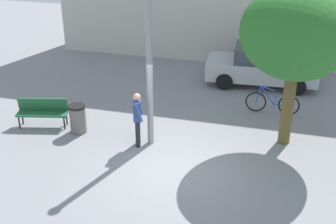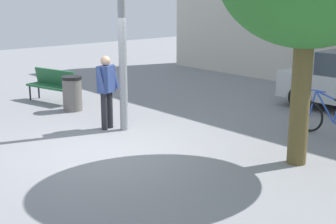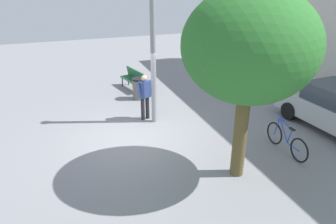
% 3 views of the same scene
% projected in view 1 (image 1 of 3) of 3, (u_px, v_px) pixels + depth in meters
% --- Properties ---
extents(ground_plane, '(36.00, 36.00, 0.00)m').
position_uv_depth(ground_plane, '(176.00, 167.00, 12.26)').
color(ground_plane, gray).
extents(lamppost, '(0.28, 0.28, 4.74)m').
position_uv_depth(lamppost, '(149.00, 62.00, 12.38)').
color(lamppost, gray).
rests_on(lamppost, ground_plane).
extents(person_by_lamppost, '(0.41, 0.63, 1.67)m').
position_uv_depth(person_by_lamppost, '(137.00, 116.00, 12.93)').
color(person_by_lamppost, '#232328').
rests_on(person_by_lamppost, ground_plane).
extents(park_bench, '(1.67, 0.83, 0.92)m').
position_uv_depth(park_bench, '(43.00, 110.00, 14.27)').
color(park_bench, '#236038').
rests_on(park_bench, ground_plane).
extents(plaza_tree, '(3.11, 3.11, 4.73)m').
position_uv_depth(plaza_tree, '(297.00, 32.00, 12.04)').
color(plaza_tree, brown).
rests_on(plaza_tree, ground_plane).
extents(bicycle_blue, '(1.81, 0.08, 0.97)m').
position_uv_depth(bicycle_blue, '(272.00, 103.00, 15.16)').
color(bicycle_blue, black).
rests_on(bicycle_blue, ground_plane).
extents(parked_car_silver, '(4.30, 2.03, 1.55)m').
position_uv_depth(parked_car_silver, '(262.00, 66.00, 17.34)').
color(parked_car_silver, '#B7B7BC').
rests_on(parked_car_silver, ground_plane).
extents(trash_bin, '(0.53, 0.53, 0.91)m').
position_uv_depth(trash_bin, '(78.00, 119.00, 13.91)').
color(trash_bin, '#66605B').
rests_on(trash_bin, ground_plane).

